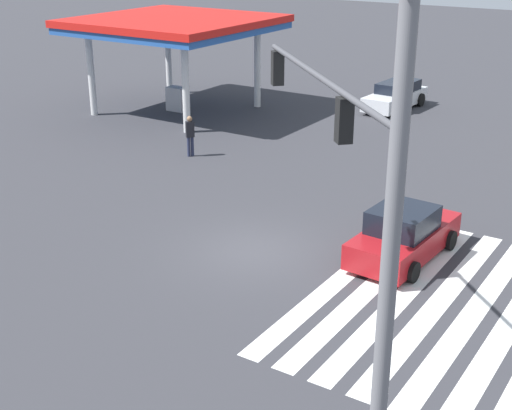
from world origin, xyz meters
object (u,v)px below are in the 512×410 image
object	(u,v)px
street_light_pole_b	(381,378)
car_4	(396,96)
car_3	(404,235)
pedestrian	(190,134)
traffic_signal_mast	(341,181)

from	to	relation	value
street_light_pole_b	car_4	bearing A→B (deg)	21.94
car_3	pedestrian	size ratio (longest dim) A/B	2.49
traffic_signal_mast	street_light_pole_b	bearing A→B (deg)	164.57
car_4	pedestrian	xyz separation A→B (m)	(-13.09, 4.11, 0.30)
car_4	pedestrian	size ratio (longest dim) A/B	2.73
traffic_signal_mast	car_4	bearing A→B (deg)	-25.06
car_3	car_4	distance (m)	19.27
car_3	car_4	xyz separation A→B (m)	(17.67, 7.67, -0.01)
traffic_signal_mast	car_4	distance (m)	27.20
car_4	traffic_signal_mast	bearing A→B (deg)	23.20
traffic_signal_mast	pedestrian	bearing A→B (deg)	2.51
traffic_signal_mast	car_3	distance (m)	8.83
car_3	car_4	size ratio (longest dim) A/B	0.91
traffic_signal_mast	car_3	world-z (taller)	traffic_signal_mast
traffic_signal_mast	car_4	size ratio (longest dim) A/B	1.40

